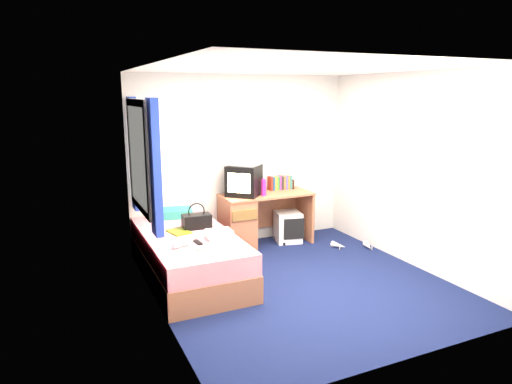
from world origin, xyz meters
name	(u,v)px	position (x,y,z in m)	size (l,w,h in m)	color
ground	(299,283)	(0.00, 0.00, 0.00)	(3.40, 3.40, 0.00)	#0C1438
room_shell	(302,158)	(0.00, 0.00, 1.45)	(3.40, 3.40, 3.40)	white
bed	(189,256)	(-1.10, 0.70, 0.27)	(1.01, 2.00, 0.54)	#AC6947
pillow	(173,213)	(-1.07, 1.50, 0.59)	(0.49, 0.31, 0.11)	#1A65AB
desk	(248,219)	(-0.01, 1.44, 0.41)	(1.30, 0.55, 0.75)	#AC6947
storage_cube	(288,227)	(0.61, 1.40, 0.22)	(0.36, 0.36, 0.44)	white
crt_tv	(244,181)	(-0.08, 1.44, 0.96)	(0.58, 0.58, 0.42)	black
vcr	(244,163)	(-0.07, 1.44, 1.21)	(0.39, 0.28, 0.07)	silver
book_row	(280,183)	(0.57, 1.60, 0.85)	(0.34, 0.13, 0.20)	maroon
picture_frame	(292,184)	(0.76, 1.57, 0.82)	(0.02, 0.12, 0.14)	black
pink_water_bottle	(264,188)	(0.17, 1.32, 0.86)	(0.07, 0.07, 0.22)	#DA1E8B
aerosol_can	(262,187)	(0.20, 1.45, 0.84)	(0.05, 0.05, 0.19)	white
handbag	(197,221)	(-0.93, 0.88, 0.63)	(0.35, 0.21, 0.31)	black
towel	(219,234)	(-0.82, 0.39, 0.59)	(0.28, 0.23, 0.09)	white
magazine	(179,232)	(-1.18, 0.80, 0.55)	(0.21, 0.28, 0.01)	#BDD517
water_bottle	(182,244)	(-1.29, 0.28, 0.58)	(0.07, 0.07, 0.20)	silver
colour_swatch_fan	(206,248)	(-1.07, 0.11, 0.55)	(0.22, 0.06, 0.01)	yellow
remote_control	(198,242)	(-1.10, 0.33, 0.55)	(0.05, 0.16, 0.02)	black
window_assembly	(142,159)	(-1.55, 0.90, 1.42)	(0.11, 1.42, 1.40)	silver
white_heels	(354,246)	(1.29, 0.73, 0.04)	(0.52, 0.43, 0.09)	silver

